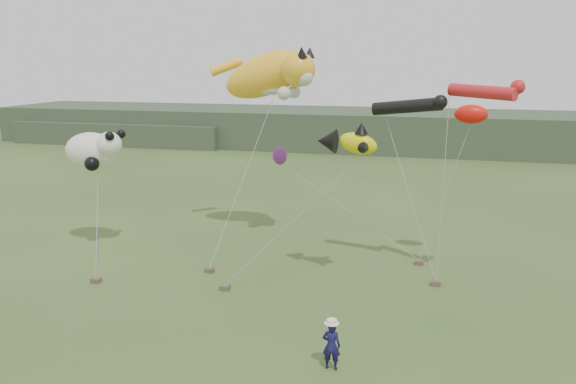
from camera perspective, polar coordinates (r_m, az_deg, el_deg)
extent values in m
plane|color=#385123|center=(19.97, -0.55, -14.56)|extent=(120.00, 120.00, 0.00)
cube|color=#2D3D28|center=(62.68, 10.06, 6.25)|extent=(90.00, 12.00, 4.00)
cube|color=#2D3D28|center=(68.91, -16.03, 5.92)|extent=(25.00, 8.00, 2.50)
imported|color=#141142|center=(17.89, 4.43, -15.29)|extent=(0.57, 0.37, 1.55)
cube|color=brown|center=(25.79, -7.98, -7.85)|extent=(0.39, 0.31, 0.20)
cube|color=brown|center=(23.81, -6.44, -9.63)|extent=(0.39, 0.31, 0.20)
cube|color=brown|center=(24.92, 14.79, -8.95)|extent=(0.39, 0.31, 0.20)
cube|color=brown|center=(25.77, -18.92, -8.48)|extent=(0.39, 0.31, 0.20)
cube|color=brown|center=(27.17, 13.19, -6.98)|extent=(0.39, 0.31, 0.20)
ellipsoid|color=yellow|center=(29.09, -2.21, 11.84)|extent=(4.96, 2.14, 3.45)
sphere|color=yellow|center=(27.71, 1.03, 12.36)|extent=(1.68, 1.68, 1.68)
cone|color=black|center=(27.19, 1.40, 14.02)|extent=(0.52, 0.64, 0.63)
cone|color=black|center=(28.06, 2.22, 13.99)|extent=(0.52, 0.61, 0.60)
sphere|color=beige|center=(27.36, 1.67, 11.56)|extent=(0.84, 0.84, 0.84)
ellipsoid|color=beige|center=(28.80, -1.99, 10.34)|extent=(1.65, 0.82, 0.51)
sphere|color=beige|center=(27.34, -0.42, 10.00)|extent=(0.65, 0.65, 0.65)
sphere|color=beige|center=(28.56, 0.63, 10.13)|extent=(0.65, 0.65, 0.65)
cylinder|color=yellow|center=(30.57, -6.29, 12.53)|extent=(1.74, 1.28, 1.02)
ellipsoid|color=#DAD408|center=(22.84, 7.13, 4.92)|extent=(1.75, 0.81, 1.13)
cone|color=black|center=(23.38, 3.94, 5.17)|extent=(0.86, 1.07, 1.01)
cone|color=black|center=(22.75, 7.46, 6.44)|extent=(0.56, 0.56, 0.45)
cone|color=black|center=(22.27, 7.80, 4.39)|extent=(0.60, 0.63, 0.45)
cone|color=black|center=(23.38, 8.12, 4.79)|extent=(0.60, 0.63, 0.45)
cylinder|color=black|center=(24.66, 12.00, 8.50)|extent=(3.08, 1.32, 0.90)
sphere|color=black|center=(24.14, 15.21, 8.81)|extent=(0.60, 0.60, 0.60)
cylinder|color=red|center=(23.70, 19.08, 9.59)|extent=(2.61, 1.99, 0.61)
sphere|color=red|center=(23.38, 22.31, 9.85)|extent=(0.56, 0.56, 0.56)
ellipsoid|color=white|center=(29.42, -19.34, 3.99)|extent=(2.71, 1.80, 1.80)
sphere|color=white|center=(28.47, -17.70, 4.65)|extent=(1.20, 1.20, 1.20)
sphere|color=black|center=(27.92, -17.67, 5.43)|extent=(0.44, 0.44, 0.44)
sphere|color=black|center=(28.59, -16.60, 5.67)|extent=(0.44, 0.44, 0.44)
sphere|color=black|center=(28.57, -19.30, 2.72)|extent=(0.70, 0.70, 0.70)
sphere|color=black|center=(30.18, -20.24, 3.36)|extent=(0.70, 0.70, 0.70)
ellipsoid|color=red|center=(25.95, 18.11, 7.53)|extent=(1.44, 0.84, 0.84)
ellipsoid|color=#6D277B|center=(31.34, -0.85, 3.70)|extent=(0.82, 0.55, 1.00)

